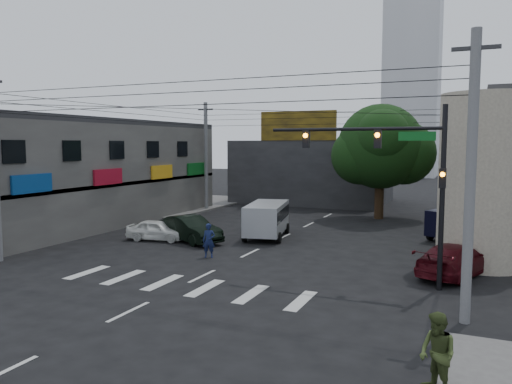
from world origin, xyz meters
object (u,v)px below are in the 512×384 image
Objects in this scene: utility_pole_far_right at (474,160)px; silver_minivan at (267,220)px; dark_sedan at (190,229)px; pedestrian_olive at (437,354)px; traffic_officer at (209,241)px; white_compact at (157,230)px; maroon_sedan at (455,260)px; traffic_gantry at (398,166)px; utility_pole_near_right at (471,179)px; navy_van at (458,224)px; utility_pole_far_left at (206,157)px; street_tree at (380,147)px.

utility_pole_far_right reaches higher than silver_minivan.
pedestrian_olive is at bearing -108.33° from dark_sedan.
silver_minivan is 3.01× the size of traffic_officer.
white_compact is 0.73× the size of maroon_sedan.
pedestrian_olive is at bearing 110.12° from maroon_sedan.
white_compact is at bearing 14.98° from maroon_sedan.
traffic_gantry is 1.49× the size of dark_sedan.
pedestrian_olive is (0.01, -11.22, 0.25)m from maroon_sedan.
utility_pole_near_right reaches higher than navy_van.
silver_minivan is at bearing -44.84° from utility_pole_far_left.
white_compact is 0.77× the size of navy_van.
utility_pole_far_left is at bearing 180.00° from utility_pole_far_right.
utility_pole_near_right is 2.42× the size of white_compact.
navy_van is at bearing -14.97° from utility_pole_far_left.
pedestrian_olive reaches higher than navy_van.
utility_pole_far_right is at bearing 135.80° from pedestrian_olive.
utility_pole_near_right is 6.38m from pedestrian_olive.
street_tree is 12.45m from silver_minivan.
utility_pole_far_left is 1.78× the size of silver_minivan.
dark_sedan reaches higher than maroon_sedan.
traffic_officer is (-12.00, -15.70, -3.74)m from utility_pole_far_right.
silver_minivan is (5.60, 3.47, 0.43)m from white_compact.
utility_pole_far_right is at bearing -62.13° from silver_minivan.
dark_sedan is 14.61m from maroon_sedan.
traffic_gantry is 4.18× the size of traffic_officer.
maroon_sedan is at bearing -73.66° from dark_sedan.
utility_pole_far_left is at bearing 135.69° from utility_pole_near_right.
maroon_sedan is (2.17, 2.51, -4.13)m from traffic_gantry.
utility_pole_far_left reaches higher than navy_van.
white_compact is at bearing 109.70° from silver_minivan.
dark_sedan is at bearing -87.96° from white_compact.
utility_pole_far_right is at bearing -8.75° from street_tree.
pedestrian_olive is at bearing -137.61° from white_compact.
dark_sedan is 4.32m from traffic_officer.
white_compact is at bearing 130.12° from traffic_officer.
dark_sedan is (-15.00, -12.59, -3.85)m from utility_pole_far_right.
silver_minivan is (-10.89, 4.94, 0.34)m from maroon_sedan.
navy_van is (5.79, -6.43, -4.55)m from street_tree.
silver_minivan is at bearing 136.15° from utility_pole_near_right.
utility_pole_far_right is at bearing 90.00° from utility_pole_near_right.
traffic_gantry is 1.46× the size of navy_van.
utility_pole_near_right is at bearing -43.45° from traffic_officer.
utility_pole_far_right reaches higher than traffic_officer.
silver_minivan is at bearing 62.75° from traffic_officer.
street_tree is 18.18m from white_compact.
white_compact is (-10.50, -14.02, -4.86)m from street_tree.
navy_van is 15.27m from traffic_officer.
traffic_officer reaches higher than dark_sedan.
utility_pole_far_right is at bearing -26.17° from dark_sedan.
utility_pole_far_left reaches higher than white_compact.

